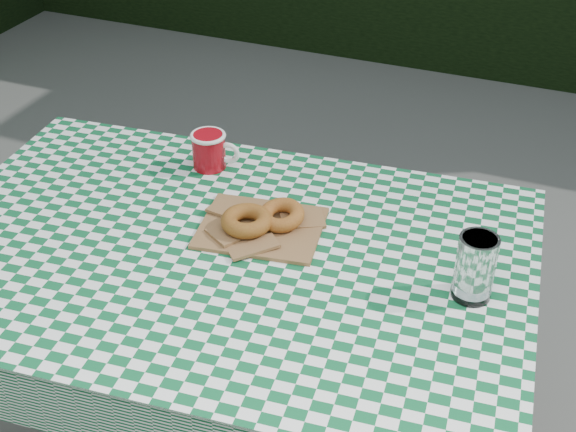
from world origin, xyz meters
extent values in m
cube|color=#55331D|center=(-0.19, 0.07, 0.38)|extent=(1.38, 0.98, 0.75)
cube|color=#0D552C|center=(-0.19, 0.07, 0.75)|extent=(1.40, 1.00, 0.01)
cube|color=#8F5F3E|center=(-0.13, 0.17, 0.76)|extent=(0.30, 0.25, 0.01)
torus|color=brown|center=(-0.16, 0.14, 0.79)|extent=(0.14, 0.14, 0.04)
torus|color=#A26521|center=(-0.10, 0.19, 0.79)|extent=(0.14, 0.14, 0.03)
cylinder|color=white|center=(0.34, 0.11, 0.83)|extent=(0.10, 0.10, 0.14)
camera|label=1|loc=(0.45, -1.12, 1.77)|focal=48.46mm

